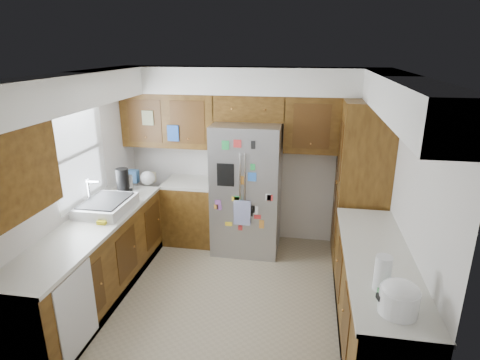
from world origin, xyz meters
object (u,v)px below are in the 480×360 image
paper_towel (383,273)px  rice_cooker (399,297)px  pantry (361,184)px  fridge (247,188)px

paper_towel → rice_cooker: bearing=-75.5°
pantry → paper_towel: pantry is taller
pantry → paper_towel: (-0.07, -2.18, -0.01)m
pantry → fridge: 1.51m
fridge → rice_cooker: bearing=-59.2°
fridge → paper_towel: size_ratio=6.16×
rice_cooker → paper_towel: 0.29m
fridge → paper_towel: fridge is taller
fridge → paper_towel: bearing=-57.4°
pantry → rice_cooker: 2.46m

